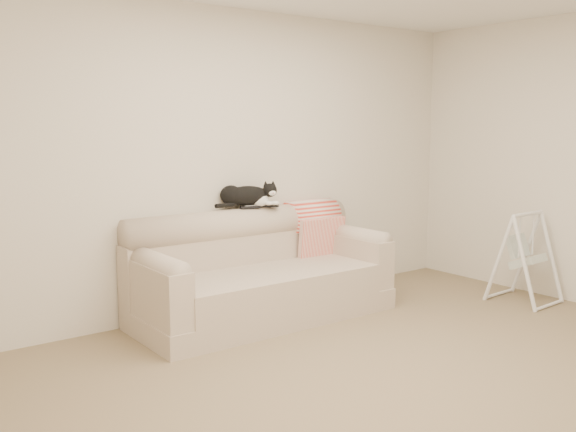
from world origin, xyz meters
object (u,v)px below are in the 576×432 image
object	(u,v)px
remote_b	(269,206)
tuxedo_cat	(247,196)
remote_a	(250,207)
sofa	(259,276)
baby_swing	(525,257)

from	to	relation	value
remote_b	tuxedo_cat	world-z (taller)	tuxedo_cat
remote_a	tuxedo_cat	bearing A→B (deg)	104.63
sofa	remote_a	distance (m)	0.61
remote_a	tuxedo_cat	distance (m)	0.10
sofa	remote_a	world-z (taller)	remote_a
baby_swing	sofa	bearing A→B (deg)	154.05
remote_b	tuxedo_cat	xyz separation A→B (m)	(-0.20, 0.05, 0.10)
sofa	remote_b	world-z (taller)	remote_b
sofa	tuxedo_cat	bearing A→B (deg)	77.82
remote_a	remote_b	bearing A→B (deg)	-5.41
tuxedo_cat	baby_swing	size ratio (longest dim) A/B	0.69
sofa	baby_swing	bearing A→B (deg)	-25.95
remote_b	tuxedo_cat	bearing A→B (deg)	165.30
sofa	baby_swing	distance (m)	2.46
sofa	baby_swing	size ratio (longest dim) A/B	2.63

